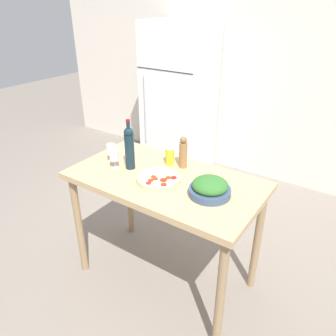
# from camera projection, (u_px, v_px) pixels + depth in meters

# --- Properties ---
(ground_plane) EXTENTS (14.00, 14.00, 0.00)m
(ground_plane) POSITION_uv_depth(u_px,v_px,m) (166.00, 276.00, 2.69)
(ground_plane) COLOR slate
(wall_back) EXTENTS (6.40, 0.06, 2.60)m
(wall_back) POSITION_uv_depth(u_px,v_px,m) (273.00, 71.00, 3.67)
(wall_back) COLOR silver
(wall_back) RESTS_ON ground_plane
(refrigerator) EXTENTS (0.77, 0.67, 1.82)m
(refrigerator) POSITION_uv_depth(u_px,v_px,m) (179.00, 99.00, 4.08)
(refrigerator) COLOR white
(refrigerator) RESTS_ON ground_plane
(prep_counter) EXTENTS (1.34, 0.73, 0.93)m
(prep_counter) POSITION_uv_depth(u_px,v_px,m) (165.00, 192.00, 2.32)
(prep_counter) COLOR tan
(prep_counter) RESTS_ON ground_plane
(wine_bottle) EXTENTS (0.07, 0.07, 0.37)m
(wine_bottle) POSITION_uv_depth(u_px,v_px,m) (129.00, 147.00, 2.32)
(wine_bottle) COLOR #142833
(wine_bottle) RESTS_ON prep_counter
(wine_glass_near) EXTENTS (0.07, 0.07, 0.14)m
(wine_glass_near) POSITION_uv_depth(u_px,v_px,m) (114.00, 156.00, 2.36)
(wine_glass_near) COLOR silver
(wine_glass_near) RESTS_ON prep_counter
(wine_glass_far) EXTENTS (0.07, 0.07, 0.14)m
(wine_glass_far) POSITION_uv_depth(u_px,v_px,m) (111.00, 150.00, 2.45)
(wine_glass_far) COLOR silver
(wine_glass_far) RESTS_ON prep_counter
(pepper_mill) EXTENTS (0.06, 0.06, 0.24)m
(pepper_mill) POSITION_uv_depth(u_px,v_px,m) (183.00, 153.00, 2.36)
(pepper_mill) COLOR olive
(pepper_mill) RESTS_ON prep_counter
(salad_bowl) EXTENTS (0.27, 0.27, 0.12)m
(salad_bowl) POSITION_uv_depth(u_px,v_px,m) (210.00, 188.00, 2.04)
(salad_bowl) COLOR #384C6B
(salad_bowl) RESTS_ON prep_counter
(homemade_pizza) EXTENTS (0.30, 0.30, 0.04)m
(homemade_pizza) POSITION_uv_depth(u_px,v_px,m) (159.00, 179.00, 2.22)
(homemade_pizza) COLOR #DBC189
(homemade_pizza) RESTS_ON prep_counter
(salt_canister) EXTENTS (0.07, 0.07, 0.14)m
(salt_canister) POSITION_uv_depth(u_px,v_px,m) (170.00, 156.00, 2.42)
(salt_canister) COLOR yellow
(salt_canister) RESTS_ON prep_counter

